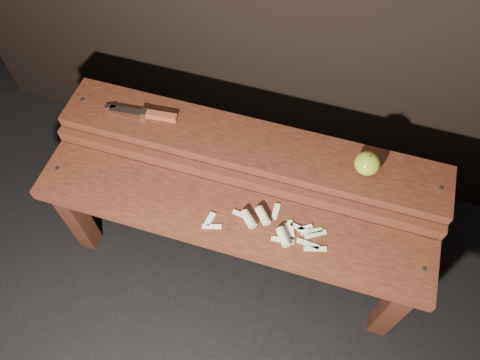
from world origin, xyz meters
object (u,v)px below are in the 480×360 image
(bench_rear_tier, at_px, (250,159))
(knife, at_px, (152,115))
(bench_front_tier, at_px, (228,229))
(apple, at_px, (367,163))

(bench_rear_tier, height_order, knife, knife)
(bench_front_tier, height_order, bench_rear_tier, bench_rear_tier)
(bench_rear_tier, xyz_separation_m, knife, (-0.32, 0.01, 0.10))
(bench_front_tier, relative_size, knife, 5.08)
(apple, relative_size, knife, 0.33)
(bench_rear_tier, bearing_deg, apple, 0.72)
(bench_front_tier, bearing_deg, knife, 143.69)
(bench_front_tier, xyz_separation_m, bench_rear_tier, (0.00, 0.23, 0.06))
(knife, bearing_deg, apple, -0.30)
(bench_rear_tier, bearing_deg, bench_front_tier, -90.00)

